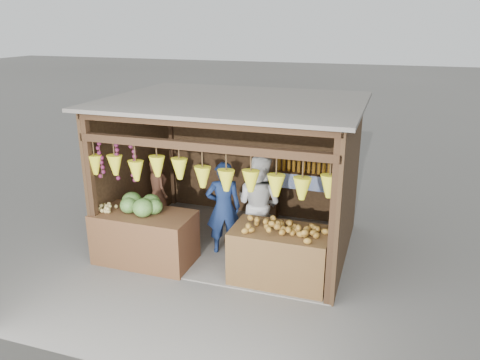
% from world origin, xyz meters
% --- Properties ---
extents(ground, '(80.00, 80.00, 0.00)m').
position_xyz_m(ground, '(0.00, 0.00, 0.00)').
color(ground, '#514F49').
rests_on(ground, ground).
extents(stall_structure, '(4.30, 3.30, 2.66)m').
position_xyz_m(stall_structure, '(-0.03, -0.04, 1.67)').
color(stall_structure, slate).
rests_on(stall_structure, ground).
extents(back_shelf, '(1.25, 0.32, 1.32)m').
position_xyz_m(back_shelf, '(1.05, 1.28, 0.87)').
color(back_shelf, '#382314').
rests_on(back_shelf, ground).
extents(counter_left, '(1.66, 0.85, 0.88)m').
position_xyz_m(counter_left, '(-1.21, -1.13, 0.44)').
color(counter_left, '#502D1A').
rests_on(counter_left, ground).
extents(counter_right, '(1.50, 0.85, 0.87)m').
position_xyz_m(counter_right, '(1.11, -1.03, 0.44)').
color(counter_right, '#53331B').
rests_on(counter_right, ground).
extents(stool, '(0.32, 0.32, 0.30)m').
position_xyz_m(stool, '(-1.66, 0.24, 0.15)').
color(stool, black).
rests_on(stool, ground).
extents(man_standing, '(0.72, 0.62, 1.67)m').
position_xyz_m(man_standing, '(-0.06, -0.40, 0.84)').
color(man_standing, navy).
rests_on(man_standing, ground).
extents(woman_standing, '(1.02, 0.89, 1.76)m').
position_xyz_m(woman_standing, '(0.49, -0.10, 0.88)').
color(woman_standing, silver).
rests_on(woman_standing, ground).
extents(vendor_seated, '(0.65, 0.63, 1.13)m').
position_xyz_m(vendor_seated, '(-1.66, 0.24, 0.87)').
color(vendor_seated, brown).
rests_on(vendor_seated, stool).
extents(melon_pile, '(1.00, 0.50, 0.32)m').
position_xyz_m(melon_pile, '(-1.25, -1.10, 1.04)').
color(melon_pile, '#225516').
rests_on(melon_pile, counter_left).
extents(tanfruit_pile, '(0.34, 0.40, 0.13)m').
position_xyz_m(tanfruit_pile, '(-1.85, -1.23, 0.95)').
color(tanfruit_pile, '#A88B4D').
rests_on(tanfruit_pile, counter_left).
extents(mango_pile, '(1.40, 0.64, 0.22)m').
position_xyz_m(mango_pile, '(1.20, -1.09, 0.98)').
color(mango_pile, '#B73E18').
rests_on(mango_pile, counter_right).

